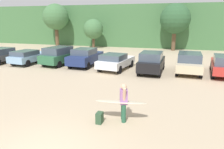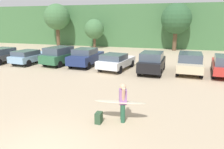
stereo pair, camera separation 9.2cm
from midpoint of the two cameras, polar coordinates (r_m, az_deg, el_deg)
name	(u,v)px [view 2 (the right image)]	position (r m, az deg, el deg)	size (l,w,h in m)	color
hillside_ridge	(154,25)	(37.81, 11.34, 12.79)	(108.00, 12.00, 6.30)	#427042
tree_right	(57,17)	(34.42, -14.49, 14.68)	(3.88, 3.88, 6.45)	brown
tree_center	(94,29)	(31.62, -4.70, 12.04)	(2.86, 2.86, 4.20)	brown
tree_far_right	(176,19)	(30.08, 16.96, 14.07)	(3.95, 3.95, 6.18)	brown
parked_car_dark_gray	(3,55)	(23.30, -27.18, 4.70)	(2.08, 4.47, 1.42)	#4C4F54
parked_car_sky_blue	(30,56)	(21.62, -21.00, 4.60)	(2.11, 4.28, 1.31)	#84ADD1
parked_car_forest_green	(61,55)	(20.37, -13.44, 5.05)	(2.45, 4.44, 1.65)	#2D6642
parked_car_navy	(86,57)	(19.35, -6.86, 4.74)	(2.01, 4.33, 1.58)	navy
parked_car_white	(116,61)	(17.72, 1.23, 3.63)	(2.50, 4.27, 1.36)	white
parked_car_black	(152,62)	(16.91, 10.85, 3.31)	(1.86, 4.03, 1.65)	black
parked_car_champagne	(190,62)	(17.65, 20.30, 3.10)	(2.02, 4.30, 1.56)	beige
person_adult	(123,100)	(8.61, 3.24, -6.91)	(0.40, 0.72, 1.59)	#26593F
surfboard_cream	(120,102)	(8.67, 2.44, -7.39)	(2.17, 0.84, 0.19)	beige
backpack_dropped	(99,118)	(8.70, -3.28, -11.53)	(0.24, 0.34, 0.45)	#2D4C33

